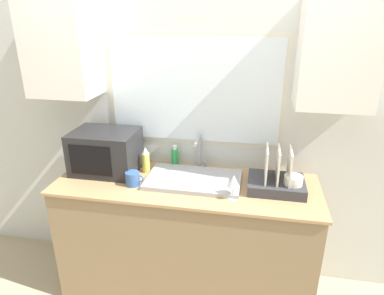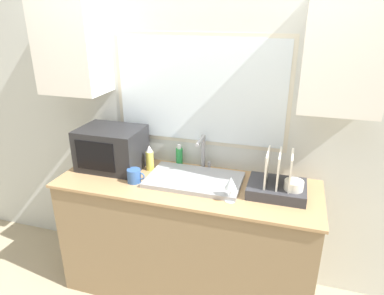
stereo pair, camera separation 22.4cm
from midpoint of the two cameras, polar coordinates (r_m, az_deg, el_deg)
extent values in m
cube|color=#8C7251|center=(2.65, -3.45, -14.98)|extent=(1.80, 0.62, 0.90)
cube|color=tan|center=(2.40, -3.69, -6.14)|extent=(1.83, 0.65, 0.02)
cube|color=silver|center=(2.56, -2.04, 5.09)|extent=(6.00, 0.06, 2.60)
cube|color=beige|center=(2.48, -2.25, 9.36)|extent=(1.29, 0.01, 0.80)
cube|color=silver|center=(2.48, -2.27, 9.34)|extent=(1.23, 0.01, 0.74)
cube|color=white|center=(2.65, -23.33, 14.87)|extent=(0.45, 0.32, 0.64)
cube|color=white|center=(2.24, 20.49, 14.30)|extent=(0.45, 0.32, 0.64)
cube|color=#9EA0A5|center=(2.40, -2.42, -5.43)|extent=(0.65, 0.39, 0.03)
cylinder|color=#99999E|center=(2.55, -1.32, -0.76)|extent=(0.03, 0.03, 0.27)
cylinder|color=#99999E|center=(2.43, -1.77, 1.06)|extent=(0.03, 0.17, 0.03)
cylinder|color=#99999E|center=(2.59, -0.22, -2.98)|extent=(0.02, 0.02, 0.06)
cube|color=#232326|center=(2.61, -16.58, -0.67)|extent=(0.47, 0.35, 0.31)
cube|color=black|center=(2.49, -19.09, -2.13)|extent=(0.30, 0.01, 0.22)
cube|color=#333338|center=(2.34, 11.17, -6.13)|extent=(0.37, 0.30, 0.07)
cube|color=silver|center=(2.27, 9.56, -2.77)|extent=(0.01, 0.22, 0.22)
cube|color=silver|center=(2.27, 11.43, -2.90)|extent=(0.01, 0.22, 0.22)
cube|color=silver|center=(2.28, 13.30, -3.02)|extent=(0.01, 0.22, 0.22)
cylinder|color=silver|center=(2.27, 13.86, -5.36)|extent=(0.12, 0.12, 0.06)
cylinder|color=#D8CC4C|center=(2.56, -10.21, -2.56)|extent=(0.06, 0.06, 0.15)
cone|color=silver|center=(2.52, -10.35, -0.51)|extent=(0.05, 0.05, 0.05)
cylinder|color=#268C3F|center=(2.61, -5.33, -1.79)|extent=(0.05, 0.05, 0.14)
cylinder|color=white|center=(2.58, -5.40, -0.01)|extent=(0.03, 0.03, 0.03)
cylinder|color=#335999|center=(2.40, -12.55, -5.15)|extent=(0.10, 0.10, 0.10)
torus|color=#335999|center=(2.37, -11.32, -5.18)|extent=(0.05, 0.01, 0.05)
cylinder|color=silver|center=(2.21, 3.91, -8.52)|extent=(0.07, 0.07, 0.00)
cylinder|color=silver|center=(2.18, 3.94, -7.51)|extent=(0.01, 0.01, 0.08)
cone|color=silver|center=(2.15, 3.99, -5.63)|extent=(0.08, 0.08, 0.08)
camera|label=1|loc=(0.11, -92.86, -1.14)|focal=32.00mm
camera|label=2|loc=(0.11, 87.14, 1.14)|focal=32.00mm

